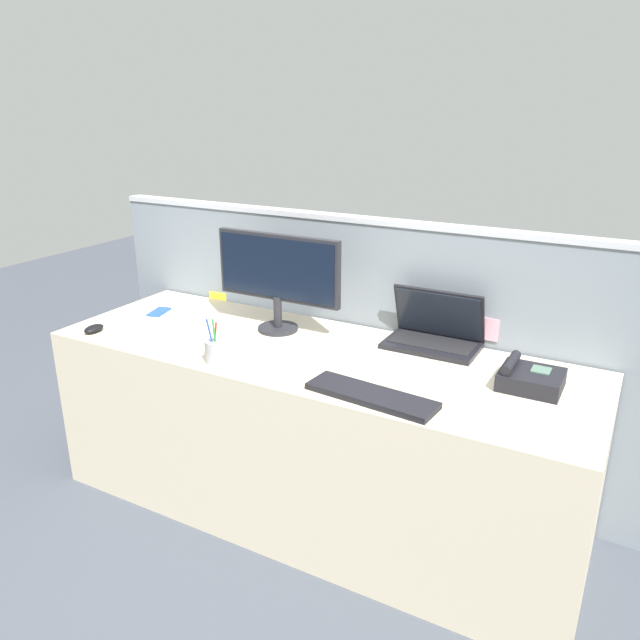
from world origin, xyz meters
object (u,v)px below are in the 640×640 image
computer_mouse_right_hand (94,329)px  desktop_monitor (278,273)px  desk_phone (529,378)px  cell_phone_silver_slab (179,345)px  pen_cup (213,351)px  keyboard_main (371,396)px  cell_phone_blue_case (159,312)px  laptop (435,331)px

computer_mouse_right_hand → desktop_monitor: bearing=26.9°
desk_phone → cell_phone_silver_slab: bearing=-167.6°
desk_phone → computer_mouse_right_hand: 1.81m
desk_phone → pen_cup: 1.17m
keyboard_main → cell_phone_blue_case: keyboard_main is taller
cell_phone_silver_slab → laptop: bearing=44.8°
desk_phone → keyboard_main: 0.57m
keyboard_main → computer_mouse_right_hand: bearing=-174.6°
desktop_monitor → keyboard_main: (0.64, -0.42, -0.25)m
desktop_monitor → cell_phone_blue_case: desktop_monitor is taller
desktop_monitor → cell_phone_blue_case: (-0.62, -0.08, -0.25)m
keyboard_main → cell_phone_silver_slab: bearing=-178.0°
pen_cup → computer_mouse_right_hand: bearing=179.2°
desktop_monitor → computer_mouse_right_hand: (-0.69, -0.42, -0.24)m
cell_phone_blue_case → cell_phone_silver_slab: size_ratio=0.81×
desktop_monitor → laptop: size_ratio=1.57×
laptop → cell_phone_silver_slab: size_ratio=2.43×
cell_phone_blue_case → desktop_monitor: bearing=-6.5°
laptop → keyboard_main: bearing=-92.7°
pen_cup → cell_phone_blue_case: (-0.60, 0.35, -0.04)m
laptop → pen_cup: 0.90m
laptop → pen_cup: size_ratio=2.06×
desktop_monitor → computer_mouse_right_hand: size_ratio=5.91×
cell_phone_blue_case → pen_cup: bearing=-44.0°
cell_phone_blue_case → desk_phone: bearing=-13.7°
laptop → cell_phone_blue_case: size_ratio=2.99×
computer_mouse_right_hand → laptop: bearing=18.4°
laptop → computer_mouse_right_hand: bearing=-157.3°
laptop → keyboard_main: size_ratio=0.82×
keyboard_main → computer_mouse_right_hand: 1.33m
desktop_monitor → keyboard_main: desktop_monitor is taller
desk_phone → laptop: bearing=152.6°
desktop_monitor → pen_cup: desktop_monitor is taller
cell_phone_silver_slab → desktop_monitor: bearing=70.6°
laptop → keyboard_main: laptop is taller
desktop_monitor → laptop: bearing=12.6°
desktop_monitor → desk_phone: 1.11m
desk_phone → cell_phone_blue_case: bearing=-179.6°
desktop_monitor → keyboard_main: bearing=-33.4°
laptop → desk_phone: laptop is taller
keyboard_main → pen_cup: bearing=-173.8°
keyboard_main → computer_mouse_right_hand: (-1.33, 0.00, 0.01)m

